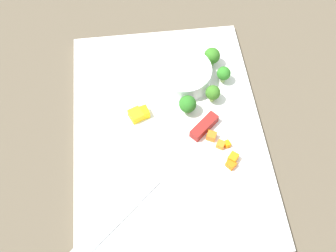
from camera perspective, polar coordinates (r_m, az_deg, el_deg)
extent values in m
plane|color=brown|center=(0.75, 0.00, -0.89)|extent=(4.00, 4.00, 0.00)
cube|color=white|center=(0.74, 0.00, -0.65)|extent=(0.47, 0.33, 0.01)
cylinder|color=white|center=(0.79, 2.03, 7.00)|extent=(0.11, 0.11, 0.03)
cube|color=silver|center=(0.67, -7.71, -12.72)|extent=(0.15, 0.16, 0.00)
cube|color=maroon|center=(0.73, 4.92, -0.04)|extent=(0.05, 0.06, 0.02)
cube|color=orange|center=(0.70, 8.53, -5.18)|extent=(0.02, 0.02, 0.01)
cube|color=orange|center=(0.71, 8.81, -4.29)|extent=(0.02, 0.02, 0.01)
cube|color=orange|center=(0.74, 5.22, -0.25)|extent=(0.01, 0.01, 0.01)
cube|color=orange|center=(0.73, 5.91, -1.37)|extent=(0.02, 0.02, 0.01)
cube|color=orange|center=(0.72, 8.01, -2.43)|extent=(0.01, 0.01, 0.01)
cube|color=orange|center=(0.72, 7.15, -2.51)|extent=(0.02, 0.02, 0.01)
cube|color=yellow|center=(0.75, -3.35, 1.83)|extent=(0.02, 0.02, 0.02)
cube|color=yellow|center=(0.74, -4.38, 1.49)|extent=(0.03, 0.03, 0.02)
cylinder|color=#8EAD55|center=(0.77, 6.00, 3.87)|extent=(0.01, 0.01, 0.01)
sphere|color=#367120|center=(0.76, 6.10, 4.53)|extent=(0.03, 0.03, 0.03)
cylinder|color=#81AC61|center=(0.75, 2.63, 2.31)|extent=(0.01, 0.01, 0.01)
sphere|color=#296E20|center=(0.74, 2.68, 2.99)|extent=(0.03, 0.03, 0.03)
cylinder|color=#81BB5D|center=(0.82, 5.88, 8.70)|extent=(0.01, 0.01, 0.02)
sphere|color=#327320|center=(0.81, 5.98, 9.46)|extent=(0.03, 0.03, 0.03)
cylinder|color=#95B369|center=(0.80, 7.44, 6.42)|extent=(0.01, 0.01, 0.02)
sphere|color=#2C7822|center=(0.79, 7.56, 7.08)|extent=(0.03, 0.03, 0.03)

